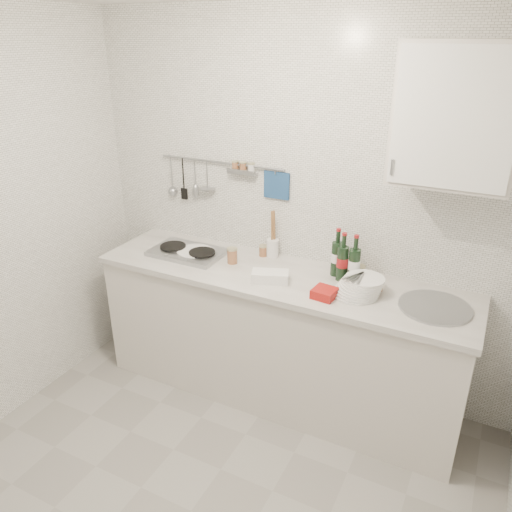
{
  "coord_description": "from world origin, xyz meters",
  "views": [
    {
      "loc": [
        1.15,
        -1.51,
        2.32
      ],
      "look_at": [
        -0.07,
        0.9,
        1.11
      ],
      "focal_mm": 35.0,
      "sensor_mm": 36.0,
      "label": 1
    }
  ],
  "objects": [
    {
      "name": "floor",
      "position": [
        0.0,
        0.0,
        0.0
      ],
      "size": [
        3.0,
        3.0,
        0.0
      ],
      "primitive_type": "plane",
      "color": "gray",
      "rests_on": "ground"
    },
    {
      "name": "back_wall",
      "position": [
        0.0,
        1.4,
        1.25
      ],
      "size": [
        3.0,
        0.02,
        2.5
      ],
      "primitive_type": "cube",
      "color": "silver",
      "rests_on": "floor"
    },
    {
      "name": "counter",
      "position": [
        0.01,
        1.1,
        0.43
      ],
      "size": [
        2.44,
        0.64,
        0.96
      ],
      "color": "beige",
      "rests_on": "floor"
    },
    {
      "name": "wall_rail",
      "position": [
        -0.6,
        1.37,
        1.43
      ],
      "size": [
        0.98,
        0.09,
        0.34
      ],
      "color": "#93969B",
      "rests_on": "back_wall"
    },
    {
      "name": "wall_cabinet",
      "position": [
        0.9,
        1.22,
        1.95
      ],
      "size": [
        0.6,
        0.38,
        0.7
      ],
      "color": "beige",
      "rests_on": "back_wall"
    },
    {
      "name": "plate_stack_hob",
      "position": [
        -0.65,
        1.11,
        0.94
      ],
      "size": [
        0.26,
        0.26,
        0.03
      ],
      "rotation": [
        0.0,
        0.0,
        0.18
      ],
      "color": "#4853A4",
      "rests_on": "counter"
    },
    {
      "name": "plate_stack_sink",
      "position": [
        0.53,
        1.07,
        0.97
      ],
      "size": [
        0.29,
        0.28,
        0.12
      ],
      "rotation": [
        0.0,
        0.0,
        -0.23
      ],
      "color": "white",
      "rests_on": "counter"
    },
    {
      "name": "wine_bottles",
      "position": [
        0.38,
        1.22,
        1.07
      ],
      "size": [
        0.2,
        0.13,
        0.31
      ],
      "rotation": [
        0.0,
        0.0,
        -0.41
      ],
      "color": "black",
      "rests_on": "counter"
    },
    {
      "name": "butter_dish",
      "position": [
        -0.01,
        0.98,
        0.95
      ],
      "size": [
        0.25,
        0.19,
        0.07
      ],
      "primitive_type": "cube",
      "rotation": [
        0.0,
        0.0,
        0.37
      ],
      "color": "white",
      "rests_on": "counter"
    },
    {
      "name": "strawberry_punnet",
      "position": [
        0.36,
        0.94,
        0.95
      ],
      "size": [
        0.14,
        0.14,
        0.05
      ],
      "primitive_type": "cube",
      "rotation": [
        0.0,
        0.0,
        -0.11
      ],
      "color": "red",
      "rests_on": "counter"
    },
    {
      "name": "utensil_crock",
      "position": [
        -0.16,
        1.33,
        1.0
      ],
      "size": [
        0.08,
        0.08,
        0.34
      ],
      "rotation": [
        0.0,
        0.0,
        0.23
      ],
      "color": "white",
      "rests_on": "counter"
    },
    {
      "name": "jar_a",
      "position": [
        -0.22,
        1.31,
        0.96
      ],
      "size": [
        0.06,
        0.06,
        0.08
      ],
      "rotation": [
        0.0,
        0.0,
        0.34
      ],
      "color": "brown",
      "rests_on": "counter"
    },
    {
      "name": "jar_b",
      "position": [
        0.47,
        1.26,
        0.97
      ],
      "size": [
        0.07,
        0.07,
        0.09
      ],
      "rotation": [
        0.0,
        0.0,
        -0.36
      ],
      "color": "brown",
      "rests_on": "counter"
    },
    {
      "name": "jar_c",
      "position": [
        0.61,
        1.17,
        0.96
      ],
      "size": [
        0.06,
        0.06,
        0.08
      ],
      "rotation": [
        0.0,
        0.0,
        -0.13
      ],
      "color": "brown",
      "rests_on": "counter"
    },
    {
      "name": "jar_d",
      "position": [
        -0.35,
        1.12,
        0.97
      ],
      "size": [
        0.07,
        0.07,
        0.11
      ],
      "rotation": [
        0.0,
        0.0,
        0.43
      ],
      "color": "brown",
      "rests_on": "counter"
    }
  ]
}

